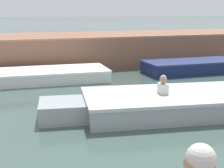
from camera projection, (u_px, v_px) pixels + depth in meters
name	position (u px, v px, depth m)	size (l,w,h in m)	color
ground_plane	(72.00, 113.00, 8.13)	(400.00, 400.00, 0.00)	#384C47
far_quay_wall	(36.00, 50.00, 15.94)	(60.00, 6.00, 1.41)	brown
far_wall_coping	(43.00, 40.00, 13.12)	(60.00, 0.24, 0.08)	#9F6C52
boat_moored_central_white	(33.00, 76.00, 11.72)	(6.24, 2.29, 0.45)	white
boat_moored_east_navy	(203.00, 66.00, 13.75)	(5.86, 1.83, 0.53)	navy
motorboat_passing	(183.00, 102.00, 8.15)	(7.02, 3.05, 1.01)	#93999E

